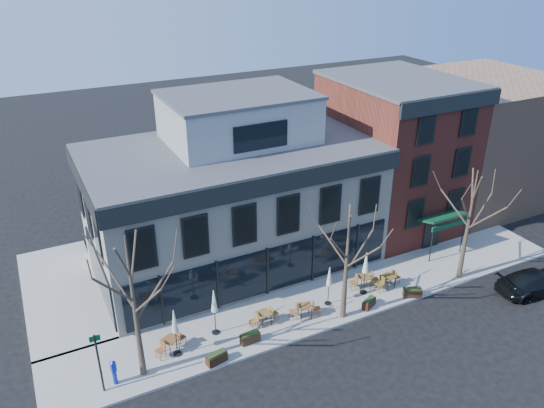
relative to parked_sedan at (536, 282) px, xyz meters
name	(u,v)px	position (x,y,z in m)	size (l,w,h in m)	color
ground	(267,296)	(-15.16, 7.08, -0.74)	(120.00, 120.00, 0.00)	black
sidewalk_front	(330,300)	(-11.91, 4.93, -0.66)	(33.50, 4.70, 0.15)	gray
sidewalk_side	(62,293)	(-26.41, 13.08, -0.66)	(4.50, 12.00, 0.15)	gray
corner_building	(233,196)	(-15.08, 12.15, 3.98)	(18.39, 10.39, 11.10)	beige
red_brick_building	(393,152)	(-2.16, 12.06, 4.90)	(8.20, 11.78, 11.18)	maroon
bg_building	(479,137)	(7.84, 13.08, 4.26)	(12.00, 12.00, 10.00)	#8C664C
tree_corner	(135,307)	(-23.64, 3.88, 3.51)	(3.93, 3.98, 7.92)	#382B21
tree_mid	(347,263)	(-12.15, 3.18, 3.05)	(3.50, 3.55, 7.04)	#382B21
tree_right	(468,224)	(-3.15, 3.18, 3.28)	(3.72, 3.77, 7.48)	#382B21
sign_pole	(99,360)	(-25.66, 3.58, 1.34)	(0.50, 0.10, 3.40)	black
parked_sedan	(536,282)	(0.00, 0.00, 0.00)	(2.07, 5.09, 1.48)	black
call_box	(114,371)	(-25.05, 3.82, 0.17)	(0.29, 0.29, 1.44)	#0D24B0
cafe_set_0	(171,343)	(-21.92, 4.82, -0.08)	(1.91, 1.16, 0.99)	brown
cafe_set_2	(264,317)	(-16.53, 4.62, -0.10)	(1.82, 0.78, 0.95)	brown
cafe_set_3	(305,310)	(-14.15, 4.11, -0.08)	(1.92, 0.95, 0.99)	brown
cafe_set_4	(364,280)	(-9.38, 4.99, -0.06)	(1.99, 0.93, 1.02)	brown
cafe_set_5	(388,280)	(-8.05, 4.34, -0.06)	(2.00, 0.89, 1.03)	brown
umbrella_0	(175,324)	(-21.71, 4.43, 1.43)	(0.46, 0.46, 2.86)	black
umbrella_1	(214,303)	(-19.27, 5.14, 1.42)	(0.45, 0.45, 2.84)	black
umbrella_3	(329,278)	(-12.29, 4.59, 1.25)	(0.42, 0.42, 2.60)	black
umbrella_4	(366,265)	(-9.72, 4.56, 1.45)	(0.46, 0.46, 2.89)	black
planter_0	(217,358)	(-20.08, 2.93, -0.28)	(1.17, 0.65, 0.62)	#311A10
planter_1	(250,337)	(-17.89, 3.58, -0.29)	(1.11, 0.50, 0.61)	#312010
planter_2	(369,303)	(-10.28, 3.23, -0.31)	(1.09, 0.79, 0.57)	#321910
planter_3	(412,292)	(-7.28, 2.88, -0.28)	(1.19, 0.87, 0.62)	#321D10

